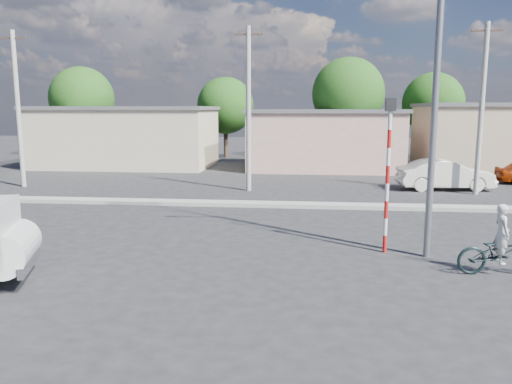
# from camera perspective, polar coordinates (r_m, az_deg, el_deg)

# --- Properties ---
(ground_plane) EXTENTS (120.00, 120.00, 0.00)m
(ground_plane) POSITION_cam_1_polar(r_m,az_deg,el_deg) (13.32, 1.50, -8.30)
(ground_plane) COLOR #242427
(ground_plane) RESTS_ON ground
(median) EXTENTS (40.00, 0.80, 0.16)m
(median) POSITION_cam_1_polar(r_m,az_deg,el_deg) (21.05, 3.25, -1.45)
(median) COLOR #99968E
(median) RESTS_ON ground
(bicycle) EXTENTS (2.17, 0.94, 1.10)m
(bicycle) POSITION_cam_1_polar(r_m,az_deg,el_deg) (13.80, 26.11, -6.26)
(bicycle) COLOR black
(bicycle) RESTS_ON ground
(cyclist) EXTENTS (0.41, 0.57, 1.48)m
(cyclist) POSITION_cam_1_polar(r_m,az_deg,el_deg) (13.75, 26.16, -5.50)
(cyclist) COLOR silver
(cyclist) RESTS_ON ground
(car_cream) EXTENTS (4.81, 2.07, 1.54)m
(car_cream) POSITION_cam_1_polar(r_m,az_deg,el_deg) (27.06, 20.78, 1.86)
(car_cream) COLOR silver
(car_cream) RESTS_ON ground
(traffic_pole) EXTENTS (0.28, 0.18, 4.36)m
(traffic_pole) POSITION_cam_1_polar(r_m,az_deg,el_deg) (14.39, 14.87, 3.30)
(traffic_pole) COLOR red
(traffic_pole) RESTS_ON ground
(streetlight) EXTENTS (2.34, 0.22, 9.00)m
(streetlight) POSITION_cam_1_polar(r_m,az_deg,el_deg) (14.22, 19.30, 12.58)
(streetlight) COLOR slate
(streetlight) RESTS_ON ground
(building_row) EXTENTS (37.80, 7.30, 4.44)m
(building_row) POSITION_cam_1_polar(r_m,az_deg,el_deg) (34.70, 6.28, 6.23)
(building_row) COLOR beige
(building_row) RESTS_ON ground
(tree_row) EXTENTS (34.13, 7.32, 8.10)m
(tree_row) POSITION_cam_1_polar(r_m,az_deg,el_deg) (41.40, 1.59, 10.52)
(tree_row) COLOR #38281E
(tree_row) RESTS_ON ground
(utility_poles) EXTENTS (35.40, 0.24, 8.00)m
(utility_poles) POSITION_cam_1_polar(r_m,az_deg,el_deg) (24.75, 11.45, 9.30)
(utility_poles) COLOR #99968E
(utility_poles) RESTS_ON ground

